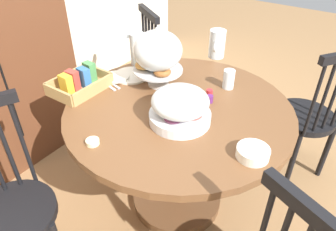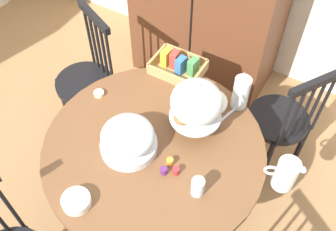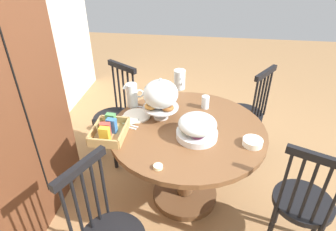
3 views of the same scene
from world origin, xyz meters
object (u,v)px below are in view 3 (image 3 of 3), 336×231
dining_table (187,150)px  milk_pitcher (180,80)px  orange_juice_pitcher (132,96)px  cereal_bowl (253,142)px  drinking_glass (205,102)px  windsor_chair_facing_door (116,118)px  cereal_basket (109,130)px  butter_dish (158,167)px  china_plate_small (129,119)px  fruit_platter_covered (197,127)px  china_plate_large (137,116)px  windsor_chair_by_cabinet (245,115)px  windsor_chair_near_window (302,204)px  pastry_stand_with_dome (161,96)px

dining_table → milk_pitcher: milk_pitcher is taller
dining_table → orange_juice_pitcher: orange_juice_pitcher is taller
orange_juice_pitcher → milk_pitcher: (0.39, -0.36, -0.01)m
cereal_bowl → drinking_glass: bearing=36.0°
windsor_chair_facing_door → cereal_basket: bearing=-165.0°
cereal_bowl → butter_dish: (-0.32, 0.61, -0.01)m
orange_juice_pitcher → china_plate_small: orange_juice_pitcher is taller
milk_pitcher → cereal_basket: 0.93m
china_plate_small → butter_dish: bearing=-148.0°
windsor_chair_facing_door → butter_dish: bearing=-148.8°
windsor_chair_facing_door → fruit_platter_covered: bearing=-126.9°
china_plate_large → orange_juice_pitcher: bearing=24.3°
windsor_chair_facing_door → cereal_bowl: 1.40m
milk_pitcher → drinking_glass: 0.42m
china_plate_large → butter_dish: 0.64m
china_plate_large → windsor_chair_by_cabinet: bearing=-57.3°
dining_table → orange_juice_pitcher: bearing=61.2°
windsor_chair_near_window → windsor_chair_by_cabinet: size_ratio=1.00×
orange_juice_pitcher → china_plate_small: (-0.23, -0.02, -0.08)m
windsor_chair_facing_door → china_plate_small: 0.62m
cereal_basket → china_plate_small: 0.23m
cereal_basket → fruit_platter_covered: bearing=-84.5°
milk_pitcher → drinking_glass: (-0.34, -0.25, -0.03)m
orange_juice_pitcher → butter_dish: (-0.74, -0.34, -0.08)m
pastry_stand_with_dome → cereal_bowl: (-0.27, -0.69, -0.18)m
orange_juice_pitcher → china_plate_large: size_ratio=0.94×
cereal_basket → china_plate_small: cereal_basket is taller
windsor_chair_by_cabinet → cereal_bowl: (-0.87, 0.06, 0.31)m
windsor_chair_near_window → milk_pitcher: (1.04, 0.94, 0.37)m
fruit_platter_covered → butter_dish: fruit_platter_covered is taller
pastry_stand_with_dome → drinking_glass: 0.43m
drinking_glass → dining_table: bearing=159.2°
dining_table → fruit_platter_covered: fruit_platter_covered is taller
dining_table → windsor_chair_near_window: bearing=-115.1°
cereal_basket → butter_dish: cereal_basket is taller
pastry_stand_with_dome → fruit_platter_covered: bearing=-127.7°
orange_juice_pitcher → windsor_chair_facing_door: bearing=46.7°
windsor_chair_facing_door → butter_dish: size_ratio=16.25×
pastry_stand_with_dome → cereal_basket: 0.47m
orange_juice_pitcher → butter_dish: orange_juice_pitcher is taller
pastry_stand_with_dome → china_plate_small: (-0.09, 0.24, -0.18)m
orange_juice_pitcher → cereal_bowl: bearing=-113.6°
cereal_basket → cereal_bowl: 1.02m
pastry_stand_with_dome → china_plate_large: size_ratio=1.56×
fruit_platter_covered → cereal_bowl: (-0.04, -0.39, -0.06)m
pastry_stand_with_dome → drinking_glass: pastry_stand_with_dome is taller
windsor_chair_near_window → china_plate_large: windsor_chair_near_window is taller
china_plate_small → fruit_platter_covered: bearing=-104.8°
windsor_chair_by_cabinet → orange_juice_pitcher: 1.18m
orange_juice_pitcher → pastry_stand_with_dome: bearing=-118.8°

